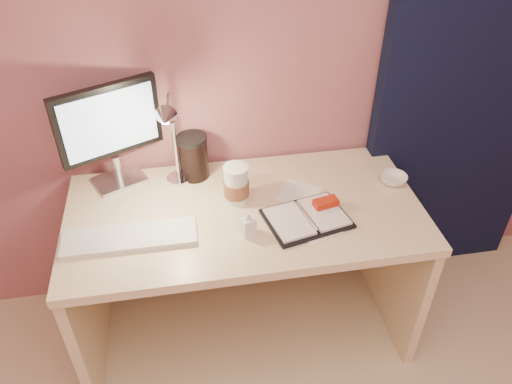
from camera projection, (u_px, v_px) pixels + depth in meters
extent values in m
plane|color=#A25E6D|center=(228.00, 46.00, 1.93)|extent=(3.50, 0.00, 3.50)
cube|color=black|center=(476.00, 70.00, 2.12)|extent=(0.85, 0.08, 2.20)
cube|color=beige|center=(245.00, 213.00, 1.98)|extent=(1.40, 0.70, 0.04)
cube|color=beige|center=(87.00, 297.00, 2.11)|extent=(0.04, 0.66, 0.69)
cube|color=beige|center=(392.00, 258.00, 2.29)|extent=(0.04, 0.66, 0.69)
cube|color=beige|center=(235.00, 219.00, 2.42)|extent=(1.32, 0.03, 0.55)
cube|color=silver|center=(120.00, 180.00, 2.11)|extent=(0.25, 0.22, 0.01)
cylinder|color=silver|center=(117.00, 168.00, 2.07)|extent=(0.03, 0.03, 0.11)
cube|color=black|center=(107.00, 120.00, 1.93)|extent=(0.39, 0.20, 0.29)
cube|color=#B9D4FB|center=(104.00, 123.00, 1.91)|extent=(0.34, 0.16, 0.25)
cube|color=silver|center=(130.00, 238.00, 1.82)|extent=(0.49, 0.15, 0.02)
cube|color=black|center=(307.00, 219.00, 1.91)|extent=(0.35, 0.29, 0.01)
cube|color=silver|center=(289.00, 221.00, 1.88)|extent=(0.17, 0.22, 0.01)
cube|color=silver|center=(324.00, 212.00, 1.93)|extent=(0.17, 0.22, 0.01)
cube|color=red|center=(326.00, 203.00, 1.94)|extent=(0.10, 0.07, 0.03)
cube|color=silver|center=(316.00, 226.00, 1.88)|extent=(0.20, 0.20, 0.00)
cube|color=silver|center=(300.00, 194.00, 2.04)|extent=(0.22, 0.22, 0.00)
cylinder|color=silver|center=(236.00, 186.00, 1.96)|extent=(0.09, 0.09, 0.15)
cylinder|color=brown|center=(236.00, 188.00, 1.97)|extent=(0.10, 0.10, 0.06)
cylinder|color=silver|center=(236.00, 169.00, 1.91)|extent=(0.10, 0.10, 0.01)
cylinder|color=white|center=(235.00, 177.00, 2.02)|extent=(0.07, 0.07, 0.13)
imported|color=silver|center=(394.00, 179.00, 2.09)|extent=(0.12, 0.12, 0.04)
imported|color=silver|center=(248.00, 222.00, 1.82)|extent=(0.06, 0.06, 0.11)
cylinder|color=black|center=(193.00, 159.00, 2.09)|extent=(0.12, 0.12, 0.17)
cylinder|color=silver|center=(179.00, 179.00, 2.11)|extent=(0.10, 0.10, 0.02)
cylinder|color=silver|center=(174.00, 138.00, 1.99)|extent=(0.02, 0.02, 0.38)
cone|color=silver|center=(177.00, 118.00, 1.74)|extent=(0.09, 0.08, 0.08)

